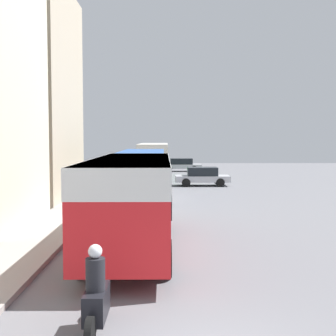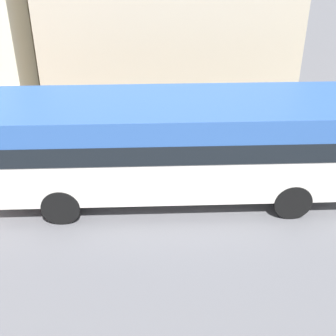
# 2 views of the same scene
# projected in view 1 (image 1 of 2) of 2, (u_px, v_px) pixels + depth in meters

# --- Properties ---
(building_far_terrace) EXTENTS (5.48, 8.99, 12.42)m
(building_far_terrace) POSITION_uv_depth(u_px,v_px,m) (23.00, 95.00, 27.62)
(building_far_terrace) COLOR #BCAD93
(building_far_terrace) RESTS_ON ground_plane
(bus_lead) EXTENTS (2.50, 9.68, 3.00)m
(bus_lead) POSITION_uv_depth(u_px,v_px,m) (132.00, 191.00, 15.15)
(bus_lead) COLOR red
(bus_lead) RESTS_ON ground_plane
(bus_following) EXTENTS (2.60, 9.80, 2.87)m
(bus_following) POSITION_uv_depth(u_px,v_px,m) (143.00, 168.00, 27.90)
(bus_following) COLOR silver
(bus_following) RESTS_ON ground_plane
(bus_third_in_line) EXTENTS (2.58, 10.54, 3.12)m
(bus_third_in_line) POSITION_uv_depth(u_px,v_px,m) (154.00, 156.00, 42.28)
(bus_third_in_line) COLOR #2D8447
(bus_third_in_line) RESTS_ON ground_plane
(motorcycle_behind_lead) EXTENTS (0.38, 2.24, 1.73)m
(motorcycle_behind_lead) POSITION_uv_depth(u_px,v_px,m) (96.00, 299.00, 8.65)
(motorcycle_behind_lead) COLOR black
(motorcycle_behind_lead) RESTS_ON ground_plane
(car_crossing) EXTENTS (4.37, 1.82, 1.41)m
(car_crossing) POSITION_uv_depth(u_px,v_px,m) (181.00, 164.00, 50.89)
(car_crossing) COLOR #B7B7BC
(car_crossing) RESTS_ON ground_plane
(car_far_curb) EXTENTS (4.11, 1.87, 1.42)m
(car_far_curb) POSITION_uv_depth(u_px,v_px,m) (202.00, 176.00, 35.61)
(car_far_curb) COLOR #B7B7BC
(car_far_curb) RESTS_ON ground_plane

